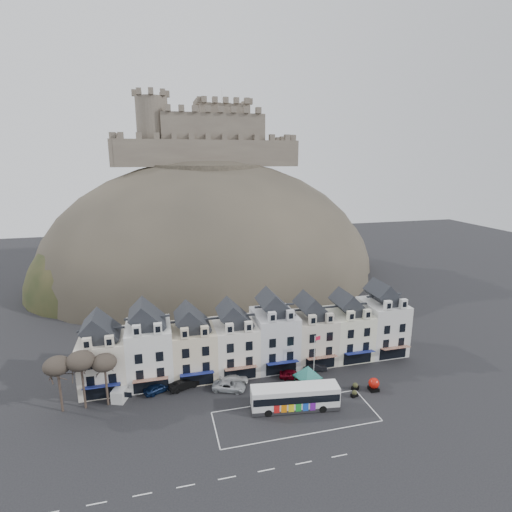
{
  "coord_description": "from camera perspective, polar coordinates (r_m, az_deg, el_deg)",
  "views": [
    {
      "loc": [
        -15.08,
        -43.44,
        34.25
      ],
      "look_at": [
        2.28,
        24.0,
        17.13
      ],
      "focal_mm": 28.0,
      "sensor_mm": 36.0,
      "label": 1
    }
  ],
  "objects": [
    {
      "name": "red_buoy",
      "position": [
        65.78,
        16.48,
        -17.16
      ],
      "size": [
        1.62,
        1.62,
        2.0
      ],
      "rotation": [
        0.0,
        0.0,
        -0.05
      ],
      "color": "black",
      "rests_on": "ground"
    },
    {
      "name": "flagpole",
      "position": [
        65.09,
        8.4,
        -13.75
      ],
      "size": [
        1.06,
        0.32,
        7.53
      ],
      "rotation": [
        0.0,
        0.0,
        0.24
      ],
      "color": "silver",
      "rests_on": "ground"
    },
    {
      "name": "white_van",
      "position": [
        64.96,
        -18.53,
        -17.84
      ],
      "size": [
        3.09,
        4.45,
        1.86
      ],
      "rotation": [
        0.0,
        0.0,
        -0.36
      ],
      "color": "silver",
      "rests_on": "ground"
    },
    {
      "name": "car_maroon",
      "position": [
        66.62,
        5.2,
        -16.49
      ],
      "size": [
        4.41,
        2.85,
        1.4
      ],
      "primitive_type": "imported",
      "rotation": [
        0.0,
        0.0,
        1.25
      ],
      "color": "#5E0511",
      "rests_on": "ground"
    },
    {
      "name": "car_navy",
      "position": [
        64.78,
        -13.8,
        -17.77
      ],
      "size": [
        4.74,
        3.46,
        1.5
      ],
      "primitive_type": "imported",
      "rotation": [
        0.0,
        0.0,
        2.01
      ],
      "color": "#0B1A3A",
      "rests_on": "ground"
    },
    {
      "name": "castle_hill",
      "position": [
        118.59,
        -5.92,
        -3.0
      ],
      "size": [
        100.0,
        76.0,
        68.0
      ],
      "color": "#36322A",
      "rests_on": "ground"
    },
    {
      "name": "tree_left_far",
      "position": [
        62.06,
        -26.55,
        -13.91
      ],
      "size": [
        3.61,
        3.61,
        8.24
      ],
      "color": "#342921",
      "rests_on": "ground"
    },
    {
      "name": "bus",
      "position": [
        59.25,
        5.58,
        -19.34
      ],
      "size": [
        12.56,
        4.45,
        3.47
      ],
      "rotation": [
        0.0,
        0.0,
        -0.13
      ],
      "color": "#262628",
      "rests_on": "ground"
    },
    {
      "name": "car_black",
      "position": [
        64.82,
        -10.21,
        -17.51
      ],
      "size": [
        5.05,
        3.18,
        1.57
      ],
      "primitive_type": "imported",
      "rotation": [
        0.0,
        0.0,
        1.92
      ],
      "color": "black",
      "rests_on": "ground"
    },
    {
      "name": "planter_west",
      "position": [
        63.84,
        13.88,
        -18.55
      ],
      "size": [
        1.15,
        0.75,
        1.05
      ],
      "rotation": [
        0.0,
        0.0,
        0.23
      ],
      "color": "black",
      "rests_on": "ground"
    },
    {
      "name": "car_white",
      "position": [
        65.5,
        -3.13,
        -17.09
      ],
      "size": [
        4.57,
        2.32,
        1.27
      ],
      "primitive_type": "imported",
      "rotation": [
        0.0,
        0.0,
        1.45
      ],
      "color": "silver",
      "rests_on": "ground"
    },
    {
      "name": "car_charcoal",
      "position": [
        69.22,
        8.35,
        -15.38
      ],
      "size": [
        4.24,
        2.19,
        1.33
      ],
      "primitive_type": "imported",
      "rotation": [
        0.0,
        0.0,
        1.37
      ],
      "color": "black",
      "rests_on": "ground"
    },
    {
      "name": "planter_east",
      "position": [
        65.45,
        13.99,
        -17.63
      ],
      "size": [
        1.27,
        0.91,
        1.15
      ],
      "rotation": [
        0.0,
        0.0,
        0.33
      ],
      "color": "black",
      "rests_on": "ground"
    },
    {
      "name": "car_silver",
      "position": [
        63.65,
        -3.88,
        -18.04
      ],
      "size": [
        5.46,
        3.96,
        1.4
      ],
      "primitive_type": "imported",
      "rotation": [
        0.0,
        0.0,
        1.2
      ],
      "color": "silver",
      "rests_on": "ground"
    },
    {
      "name": "townhouse_terrace",
      "position": [
        67.82,
        -0.06,
        -11.46
      ],
      "size": [
        54.4,
        9.35,
        11.8
      ],
      "color": "silver",
      "rests_on": "ground"
    },
    {
      "name": "ground",
      "position": [
        57.34,
        4.1,
        -22.91
      ],
      "size": [
        300.0,
        300.0,
        0.0
      ],
      "primitive_type": "plane",
      "color": "black",
      "rests_on": "ground"
    },
    {
      "name": "coach_bay_markings",
      "position": [
        58.84,
        5.67,
        -21.87
      ],
      "size": [
        22.0,
        7.5,
        0.01
      ],
      "primitive_type": "cube",
      "color": "silver",
      "rests_on": "ground"
    },
    {
      "name": "castle",
      "position": [
        120.53,
        -7.3,
        16.53
      ],
      "size": [
        50.2,
        22.2,
        22.0
      ],
      "color": "brown",
      "rests_on": "ground"
    },
    {
      "name": "bus_shelter",
      "position": [
        62.47,
        7.41,
        -16.07
      ],
      "size": [
        6.26,
        6.26,
        4.19
      ],
      "rotation": [
        0.0,
        0.0,
        0.32
      ],
      "color": "black",
      "rests_on": "ground"
    },
    {
      "name": "tree_left_near",
      "position": [
        61.15,
        -20.86,
        -14.1
      ],
      "size": [
        3.43,
        3.43,
        7.84
      ],
      "color": "#342921",
      "rests_on": "ground"
    },
    {
      "name": "tree_left_mid",
      "position": [
        61.3,
        -23.78,
        -13.6
      ],
      "size": [
        3.78,
        3.78,
        8.64
      ],
      "color": "#342921",
      "rests_on": "ground"
    }
  ]
}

